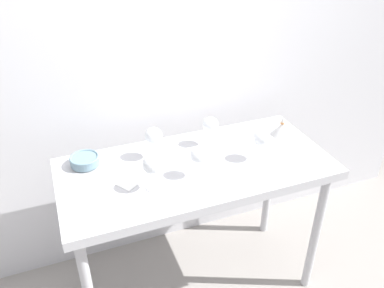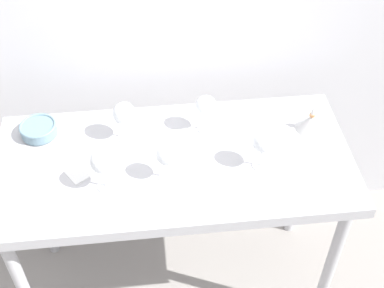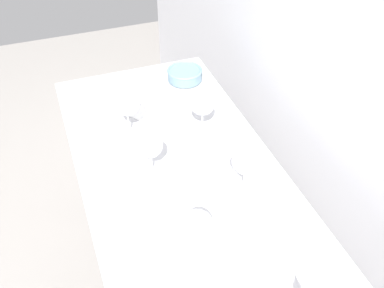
{
  "view_description": "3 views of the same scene",
  "coord_description": "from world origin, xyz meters",
  "px_view_note": "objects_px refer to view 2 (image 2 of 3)",
  "views": [
    {
      "loc": [
        -0.62,
        -1.57,
        2.05
      ],
      "look_at": [
        -0.0,
        0.05,
        0.99
      ],
      "focal_mm": 37.05,
      "sensor_mm": 36.0,
      "label": 1
    },
    {
      "loc": [
        -0.09,
        -1.43,
        2.39
      ],
      "look_at": [
        0.07,
        -0.02,
        0.99
      ],
      "focal_mm": 49.41,
      "sensor_mm": 36.0,
      "label": 2
    },
    {
      "loc": [
        1.02,
        -0.34,
        1.93
      ],
      "look_at": [
        -0.03,
        0.04,
        0.99
      ],
      "focal_mm": 42.1,
      "sensor_mm": 36.0,
      "label": 3
    }
  ],
  "objects_px": {
    "tasting_sheet_upper": "(182,149)",
    "decanter_funnel": "(311,122)",
    "wine_glass_near_center": "(167,156)",
    "tasting_sheet_lower": "(80,159)",
    "wine_glass_near_left": "(102,162)",
    "wine_glass_far_right": "(206,107)",
    "tasting_bowl": "(39,129)",
    "wine_glass_far_left": "(124,114)",
    "wine_glass_near_right": "(263,142)"
  },
  "relations": [
    {
      "from": "wine_glass_near_center",
      "to": "wine_glass_near_right",
      "type": "relative_size",
      "value": 0.94
    },
    {
      "from": "wine_glass_near_right",
      "to": "tasting_bowl",
      "type": "distance_m",
      "value": 0.91
    },
    {
      "from": "wine_glass_near_right",
      "to": "wine_glass_far_right",
      "type": "bearing_deg",
      "value": 129.32
    },
    {
      "from": "wine_glass_near_left",
      "to": "tasting_sheet_upper",
      "type": "bearing_deg",
      "value": 28.64
    },
    {
      "from": "wine_glass_near_right",
      "to": "wine_glass_near_center",
      "type": "bearing_deg",
      "value": -176.2
    },
    {
      "from": "wine_glass_near_right",
      "to": "wine_glass_far_right",
      "type": "xyz_separation_m",
      "value": [
        -0.19,
        0.23,
        -0.0
      ]
    },
    {
      "from": "wine_glass_far_right",
      "to": "tasting_bowl",
      "type": "distance_m",
      "value": 0.69
    },
    {
      "from": "tasting_bowl",
      "to": "wine_glass_near_center",
      "type": "bearing_deg",
      "value": -30.15
    },
    {
      "from": "wine_glass_far_left",
      "to": "decanter_funnel",
      "type": "xyz_separation_m",
      "value": [
        0.75,
        -0.03,
        -0.09
      ]
    },
    {
      "from": "wine_glass_far_right",
      "to": "tasting_sheet_upper",
      "type": "bearing_deg",
      "value": -135.59
    },
    {
      "from": "wine_glass_far_left",
      "to": "tasting_sheet_upper",
      "type": "height_order",
      "value": "wine_glass_far_left"
    },
    {
      "from": "tasting_sheet_lower",
      "to": "tasting_sheet_upper",
      "type": "bearing_deg",
      "value": -32.73
    },
    {
      "from": "wine_glass_far_right",
      "to": "tasting_sheet_lower",
      "type": "distance_m",
      "value": 0.54
    },
    {
      "from": "tasting_sheet_lower",
      "to": "wine_glass_far_left",
      "type": "bearing_deg",
      "value": -5.92
    },
    {
      "from": "wine_glass_near_left",
      "to": "tasting_sheet_upper",
      "type": "distance_m",
      "value": 0.36
    },
    {
      "from": "wine_glass_near_right",
      "to": "tasting_sheet_upper",
      "type": "relative_size",
      "value": 0.75
    },
    {
      "from": "tasting_sheet_lower",
      "to": "tasting_bowl",
      "type": "relative_size",
      "value": 1.44
    },
    {
      "from": "wine_glass_near_left",
      "to": "tasting_sheet_lower",
      "type": "height_order",
      "value": "wine_glass_near_left"
    },
    {
      "from": "wine_glass_near_center",
      "to": "decanter_funnel",
      "type": "height_order",
      "value": "wine_glass_near_center"
    },
    {
      "from": "tasting_bowl",
      "to": "wine_glass_far_right",
      "type": "bearing_deg",
      "value": -3.67
    },
    {
      "from": "wine_glass_far_right",
      "to": "tasting_sheet_lower",
      "type": "xyz_separation_m",
      "value": [
        -0.51,
        -0.11,
        -0.12
      ]
    },
    {
      "from": "wine_glass_near_left",
      "to": "tasting_bowl",
      "type": "bearing_deg",
      "value": 131.26
    },
    {
      "from": "tasting_bowl",
      "to": "decanter_funnel",
      "type": "relative_size",
      "value": 1.26
    },
    {
      "from": "wine_glass_near_left",
      "to": "wine_glass_far_right",
      "type": "relative_size",
      "value": 1.07
    },
    {
      "from": "tasting_sheet_upper",
      "to": "decanter_funnel",
      "type": "distance_m",
      "value": 0.54
    },
    {
      "from": "tasting_sheet_upper",
      "to": "tasting_bowl",
      "type": "xyz_separation_m",
      "value": [
        -0.57,
        0.15,
        0.03
      ]
    },
    {
      "from": "wine_glass_far_right",
      "to": "tasting_sheet_lower",
      "type": "relative_size",
      "value": 0.79
    },
    {
      "from": "tasting_sheet_lower",
      "to": "decanter_funnel",
      "type": "distance_m",
      "value": 0.94
    },
    {
      "from": "wine_glass_near_left",
      "to": "decanter_funnel",
      "type": "height_order",
      "value": "wine_glass_near_left"
    },
    {
      "from": "wine_glass_near_center",
      "to": "wine_glass_near_left",
      "type": "height_order",
      "value": "wine_glass_near_left"
    },
    {
      "from": "wine_glass_near_right",
      "to": "wine_glass_far_left",
      "type": "height_order",
      "value": "wine_glass_far_left"
    },
    {
      "from": "tasting_sheet_lower",
      "to": "wine_glass_near_right",
      "type": "bearing_deg",
      "value": -43.1
    },
    {
      "from": "wine_glass_near_center",
      "to": "wine_glass_far_right",
      "type": "height_order",
      "value": "wine_glass_far_right"
    },
    {
      "from": "wine_glass_near_left",
      "to": "tasting_bowl",
      "type": "height_order",
      "value": "wine_glass_near_left"
    },
    {
      "from": "wine_glass_near_left",
      "to": "decanter_funnel",
      "type": "relative_size",
      "value": 1.52
    },
    {
      "from": "wine_glass_far_left",
      "to": "tasting_sheet_lower",
      "type": "bearing_deg",
      "value": -151.93
    },
    {
      "from": "wine_glass_far_left",
      "to": "tasting_sheet_lower",
      "type": "relative_size",
      "value": 0.82
    },
    {
      "from": "wine_glass_near_left",
      "to": "wine_glass_near_center",
      "type": "bearing_deg",
      "value": 4.45
    },
    {
      "from": "tasting_bowl",
      "to": "wine_glass_near_left",
      "type": "bearing_deg",
      "value": -48.74
    },
    {
      "from": "tasting_sheet_lower",
      "to": "wine_glass_far_right",
      "type": "bearing_deg",
      "value": -21.38
    },
    {
      "from": "wine_glass_near_center",
      "to": "wine_glass_near_right",
      "type": "height_order",
      "value": "wine_glass_near_right"
    },
    {
      "from": "wine_glass_far_left",
      "to": "tasting_sheet_lower",
      "type": "height_order",
      "value": "wine_glass_far_left"
    },
    {
      "from": "wine_glass_near_right",
      "to": "decanter_funnel",
      "type": "xyz_separation_m",
      "value": [
        0.24,
        0.18,
        -0.09
      ]
    },
    {
      "from": "wine_glass_near_center",
      "to": "wine_glass_far_left",
      "type": "distance_m",
      "value": 0.28
    },
    {
      "from": "wine_glass_near_center",
      "to": "wine_glass_far_right",
      "type": "distance_m",
      "value": 0.3
    },
    {
      "from": "wine_glass_near_center",
      "to": "tasting_sheet_lower",
      "type": "distance_m",
      "value": 0.38
    },
    {
      "from": "decanter_funnel",
      "to": "wine_glass_near_center",
      "type": "bearing_deg",
      "value": -161.18
    },
    {
      "from": "wine_glass_far_right",
      "to": "wine_glass_near_left",
      "type": "bearing_deg",
      "value": -146.52
    },
    {
      "from": "wine_glass_far_right",
      "to": "wine_glass_far_left",
      "type": "relative_size",
      "value": 0.96
    },
    {
      "from": "wine_glass_near_right",
      "to": "tasting_sheet_upper",
      "type": "distance_m",
      "value": 0.34
    }
  ]
}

